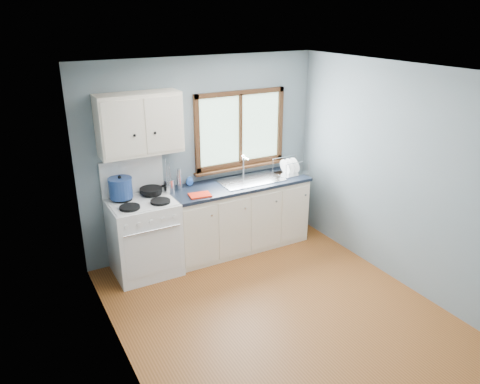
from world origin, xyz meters
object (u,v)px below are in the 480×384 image
base_cabinets (239,219)px  utensil_crock (169,186)px  gas_range (144,235)px  dish_rack (290,170)px  thermos (179,179)px  sink (251,185)px  stockpot (121,188)px  skillet (151,190)px

base_cabinets → utensil_crock: 1.09m
gas_range → dish_rack: (2.10, -0.00, 0.48)m
thermos → sink: bearing=-8.4°
gas_range → sink: bearing=0.7°
base_cabinets → stockpot: stockpot is taller
utensil_crock → sink: bearing=-5.8°
gas_range → thermos: size_ratio=5.05×
utensil_crock → dish_rack: bearing=-4.3°
sink → thermos: size_ratio=3.12×
base_cabinets → sink: (0.18, -0.00, 0.45)m
thermos → dish_rack: bearing=-5.8°
utensil_crock → dish_rack: size_ratio=0.97×
sink → skillet: 1.32m
gas_range → utensil_crock: gas_range is taller
utensil_crock → gas_range: bearing=-162.1°
base_cabinets → sink: size_ratio=2.20×
sink → utensil_crock: utensil_crock is taller
skillet → utensil_crock: size_ratio=1.02×
sink → dish_rack: sink is taller
gas_range → utensil_crock: 0.66m
stockpot → utensil_crock: utensil_crock is taller
sink → stockpot: size_ratio=2.54×
base_cabinets → thermos: bearing=169.7°
stockpot → utensil_crock: 0.59m
gas_range → sink: (1.49, 0.02, 0.37)m
sink → thermos: 0.97m
stockpot → base_cabinets: bearing=-4.8°
base_cabinets → thermos: size_ratio=6.87×
utensil_crock → dish_rack: 1.71m
gas_range → sink: 1.53m
sink → skillet: sink is taller
gas_range → thermos: bearing=16.2°
stockpot → sink: bearing=-4.3°
sink → stockpot: 1.69m
base_cabinets → sink: sink is taller
utensil_crock → base_cabinets: bearing=-6.9°
base_cabinets → utensil_crock: (-0.91, 0.11, 0.60)m
gas_range → base_cabinets: 1.31m
skillet → stockpot: (-0.36, 0.00, 0.10)m
thermos → utensil_crock: bearing=-168.5°
dish_rack → stockpot: bearing=173.2°
skillet → stockpot: size_ratio=1.30×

